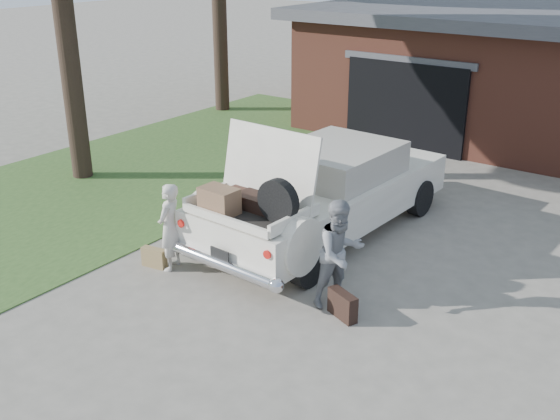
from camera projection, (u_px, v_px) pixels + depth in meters
The scene contains 8 objects.
ground at pixel (257, 289), 9.99m from camera, with size 90.00×90.00×0.00m, color gray.
grass_strip at pixel (150, 169), 15.23m from camera, with size 6.00×16.00×0.02m, color #2D4C1E.
house at pixel (550, 74), 17.41m from camera, with size 12.80×7.80×3.30m.
sedan at pixel (324, 191), 11.61m from camera, with size 2.39×5.59×2.27m.
woman_left at pixel (170, 227), 10.36m from camera, with size 0.53×0.35×1.44m, color beige.
woman_right at pixel (340, 253), 9.30m from camera, with size 0.78×0.61×1.60m, color gray.
suitcase_left at pixel (154, 258), 10.61m from camera, with size 0.42×0.13×0.33m, color #9B804E.
suitcase_right at pixel (343, 305), 9.16m from camera, with size 0.51×0.16×0.39m, color black.
Camera 1 is at (5.46, -6.90, 4.89)m, focal length 42.00 mm.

